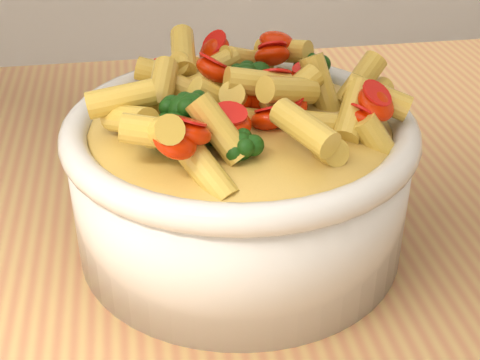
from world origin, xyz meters
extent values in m
cube|color=#A77F47|center=(0.00, 0.00, 0.88)|extent=(1.20, 0.80, 0.04)
cylinder|color=silver|center=(0.05, 0.00, 0.95)|extent=(0.24, 0.24, 0.10)
ellipsoid|color=silver|center=(0.05, 0.00, 0.92)|extent=(0.22, 0.22, 0.04)
torus|color=silver|center=(0.05, 0.00, 1.00)|extent=(0.25, 0.25, 0.02)
ellipsoid|color=#F3BF52|center=(0.05, 0.00, 1.00)|extent=(0.21, 0.21, 0.02)
camera|label=1|loc=(-0.02, -0.41, 1.21)|focal=50.00mm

